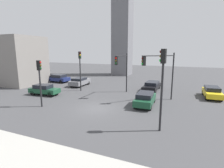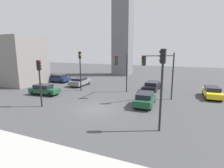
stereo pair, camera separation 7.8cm
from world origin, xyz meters
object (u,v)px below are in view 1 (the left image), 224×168
(traffic_light_4, at_px, (80,64))
(car_2, at_px, (44,89))
(traffic_light_0, at_px, (160,67))
(car_3, at_px, (145,99))
(traffic_light_1, at_px, (40,75))
(traffic_light_2, at_px, (162,76))
(traffic_light_3, at_px, (122,66))
(car_4, at_px, (212,92))
(car_1, at_px, (152,86))
(car_6, at_px, (80,81))
(car_5, at_px, (58,78))

(traffic_light_4, bearing_deg, car_2, -90.71)
(traffic_light_0, height_order, car_3, traffic_light_0)
(traffic_light_1, relative_size, traffic_light_2, 0.81)
(traffic_light_2, distance_m, traffic_light_3, 11.04)
(traffic_light_1, xyz_separation_m, car_4, (17.15, 11.08, -2.69))
(traffic_light_0, height_order, car_2, traffic_light_0)
(car_1, bearing_deg, car_4, 82.92)
(traffic_light_4, relative_size, car_4, 1.32)
(traffic_light_3, distance_m, car_2, 10.91)
(traffic_light_1, height_order, car_2, traffic_light_1)
(traffic_light_4, relative_size, car_1, 1.20)
(traffic_light_3, xyz_separation_m, car_2, (-9.58, -4.15, -3.19))
(traffic_light_2, relative_size, car_3, 1.37)
(traffic_light_3, xyz_separation_m, traffic_light_4, (-6.42, -0.10, 0.03))
(traffic_light_3, xyz_separation_m, car_6, (-8.58, 2.98, -3.20))
(traffic_light_0, xyz_separation_m, traffic_light_1, (-11.10, -6.80, -0.60))
(traffic_light_0, bearing_deg, car_3, 18.12)
(traffic_light_4, xyz_separation_m, car_4, (17.42, 3.07, -3.23))
(traffic_light_3, xyz_separation_m, car_3, (3.90, -3.47, -3.17))
(traffic_light_4, xyz_separation_m, car_1, (9.67, 4.34, -3.27))
(traffic_light_1, height_order, traffic_light_2, traffic_light_2)
(traffic_light_1, bearing_deg, car_5, 108.87)
(car_4, xyz_separation_m, car_5, (-25.32, 1.45, 0.03))
(traffic_light_4, height_order, car_3, traffic_light_4)
(traffic_light_1, xyz_separation_m, car_6, (-2.44, 11.10, -2.69))
(car_1, bearing_deg, car_3, 7.01)
(traffic_light_1, xyz_separation_m, car_1, (9.40, 12.35, -2.73))
(traffic_light_0, relative_size, car_3, 1.28)
(traffic_light_1, height_order, car_6, traffic_light_1)
(traffic_light_0, distance_m, car_5, 20.37)
(car_2, height_order, car_6, car_2)
(traffic_light_0, relative_size, car_2, 1.37)
(traffic_light_4, distance_m, car_5, 9.65)
(traffic_light_4, distance_m, car_6, 4.96)
(traffic_light_1, relative_size, traffic_light_3, 0.89)
(traffic_light_3, relative_size, car_6, 1.25)
(traffic_light_0, bearing_deg, traffic_light_3, -60.57)
(traffic_light_4, height_order, car_4, traffic_light_4)
(car_5, xyz_separation_m, car_6, (5.73, -1.43, -0.02))
(traffic_light_4, distance_m, car_1, 11.09)
(traffic_light_1, distance_m, car_4, 20.59)
(traffic_light_3, xyz_separation_m, car_5, (-14.31, 4.42, -3.17))
(traffic_light_3, bearing_deg, traffic_light_0, 77.08)
(traffic_light_0, distance_m, traffic_light_1, 13.03)
(traffic_light_3, height_order, car_5, traffic_light_3)
(traffic_light_2, bearing_deg, car_3, -58.39)
(traffic_light_3, height_order, car_2, traffic_light_3)
(traffic_light_2, bearing_deg, traffic_light_4, -26.14)
(traffic_light_1, relative_size, car_2, 1.19)
(traffic_light_2, distance_m, car_5, 24.82)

